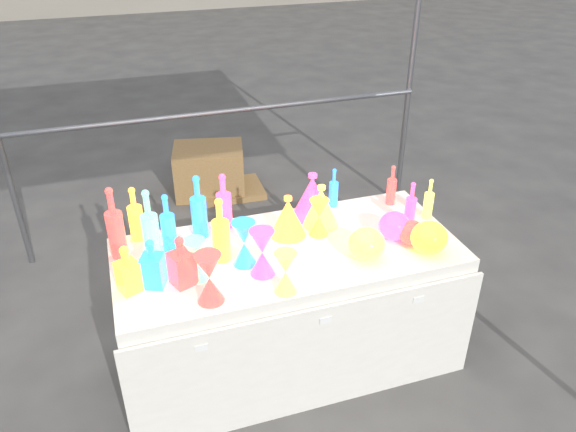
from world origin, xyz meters
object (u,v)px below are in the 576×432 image
object	(u,v)px
cardboard_box_closed	(209,170)
bottle_0	(135,214)
decanter_0	(127,269)
globe_0	(429,239)
hourglass_0	(209,278)
lampshade_0	(288,216)
display_table	(289,306)

from	to	relation	value
cardboard_box_closed	bottle_0	xyz separation A→B (m)	(-0.71, -1.82, 0.69)
cardboard_box_closed	decanter_0	xyz separation A→B (m)	(-0.79, -2.27, 0.65)
bottle_0	decanter_0	bearing A→B (deg)	-99.92
cardboard_box_closed	bottle_0	size ratio (longest dim) A/B	1.95
decanter_0	globe_0	bearing A→B (deg)	-28.83
hourglass_0	decanter_0	bearing A→B (deg)	150.64
decanter_0	hourglass_0	bearing A→B (deg)	-52.43
decanter_0	bottle_0	bearing A→B (deg)	57.01
cardboard_box_closed	decanter_0	bearing A→B (deg)	-97.24
bottle_0	hourglass_0	size ratio (longest dim) A/B	1.23
lampshade_0	bottle_0	bearing A→B (deg)	141.30
cardboard_box_closed	decanter_0	size ratio (longest dim) A/B	2.46
bottle_0	globe_0	xyz separation A→B (m)	(1.41, -0.60, -0.08)
cardboard_box_closed	hourglass_0	size ratio (longest dim) A/B	2.40
cardboard_box_closed	hourglass_0	world-z (taller)	hourglass_0
bottle_0	hourglass_0	bearing A→B (deg)	-67.53
hourglass_0	globe_0	bearing A→B (deg)	2.16
bottle_0	lampshade_0	xyz separation A→B (m)	(0.78, -0.22, -0.04)
bottle_0	lampshade_0	world-z (taller)	bottle_0
display_table	decanter_0	xyz separation A→B (m)	(-0.81, -0.09, 0.50)
display_table	globe_0	world-z (taller)	globe_0
decanter_0	lampshade_0	xyz separation A→B (m)	(0.86, 0.23, -0.00)
bottle_0	display_table	bearing A→B (deg)	-26.11
display_table	lampshade_0	distance (m)	0.52
cardboard_box_closed	lampshade_0	xyz separation A→B (m)	(0.07, -2.04, 0.65)
display_table	lampshade_0	world-z (taller)	lampshade_0
display_table	bottle_0	size ratio (longest dim) A/B	5.97
lampshade_0	decanter_0	bearing A→B (deg)	172.08
decanter_0	hourglass_0	distance (m)	0.40
lampshade_0	hourglass_0	bearing A→B (deg)	-163.29
display_table	decanter_0	distance (m)	0.96
cardboard_box_closed	bottle_0	world-z (taller)	bottle_0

